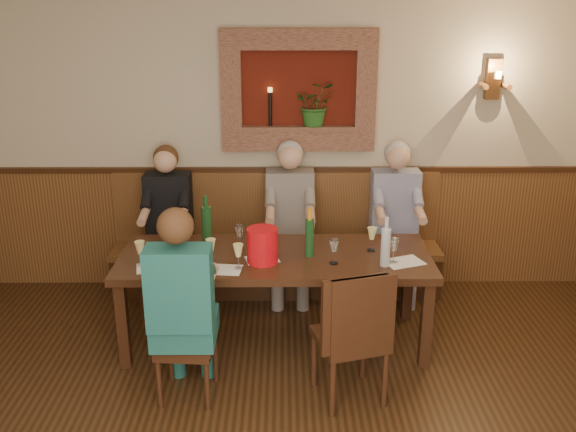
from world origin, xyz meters
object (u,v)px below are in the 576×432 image
(dining_table, at_px, (275,264))
(bench, at_px, (277,258))
(person_bench_left, at_px, (169,237))
(wine_bottle_green_b, at_px, (207,226))
(wine_bottle_green_a, at_px, (310,237))
(water_bottle, at_px, (386,246))
(person_bench_right, at_px, (395,235))
(chair_near_left, at_px, (187,364))
(person_bench_mid, at_px, (290,235))
(spittoon_bucket, at_px, (262,245))
(chair_near_right, at_px, (350,361))
(person_chair_front, at_px, (184,322))

(dining_table, xyz_separation_m, bench, (0.00, 0.94, -0.35))
(person_bench_left, height_order, wine_bottle_green_b, person_bench_left)
(wine_bottle_green_a, height_order, water_bottle, wine_bottle_green_a)
(dining_table, xyz_separation_m, person_bench_left, (-0.97, 0.84, -0.10))
(person_bench_right, bearing_deg, chair_near_left, -136.49)
(bench, height_order, wine_bottle_green_a, wine_bottle_green_a)
(person_bench_left, height_order, person_bench_right, person_bench_right)
(wine_bottle_green_a, bearing_deg, person_bench_right, 46.77)
(wine_bottle_green_b, bearing_deg, dining_table, -17.82)
(person_bench_mid, xyz_separation_m, spittoon_bucket, (-0.21, -0.97, 0.29))
(chair_near_left, height_order, wine_bottle_green_b, wine_bottle_green_b)
(spittoon_bucket, bearing_deg, person_bench_right, 39.97)
(person_bench_left, relative_size, wine_bottle_green_b, 3.32)
(chair_near_left, xyz_separation_m, water_bottle, (1.41, 0.54, 0.65))
(person_bench_left, distance_m, water_bottle, 2.10)
(dining_table, distance_m, water_bottle, 0.87)
(wine_bottle_green_a, bearing_deg, water_bottle, -18.89)
(person_bench_left, bearing_deg, chair_near_right, -47.17)
(person_chair_front, bearing_deg, person_bench_left, 103.04)
(bench, bearing_deg, wine_bottle_green_b, -125.05)
(chair_near_right, distance_m, wine_bottle_green_a, 1.00)
(person_chair_front, bearing_deg, chair_near_right, 0.36)
(chair_near_left, bearing_deg, dining_table, 55.40)
(bench, height_order, wine_bottle_green_b, wine_bottle_green_b)
(person_bench_left, xyz_separation_m, wine_bottle_green_a, (1.24, -0.86, 0.33))
(chair_near_left, distance_m, person_chair_front, 0.34)
(dining_table, bearing_deg, chair_near_right, -56.02)
(chair_near_left, xyz_separation_m, person_chair_front, (0.00, -0.03, 0.34))
(bench, height_order, water_bottle, water_bottle)
(person_bench_mid, distance_m, wine_bottle_green_b, 0.99)
(wine_bottle_green_a, bearing_deg, wine_bottle_green_b, 166.32)
(chair_near_right, relative_size, spittoon_bucket, 3.72)
(wine_bottle_green_a, relative_size, wine_bottle_green_b, 0.91)
(chair_near_left, height_order, water_bottle, water_bottle)
(chair_near_left, height_order, wine_bottle_green_a, wine_bottle_green_a)
(person_bench_right, bearing_deg, water_bottle, -103.71)
(wine_bottle_green_a, distance_m, water_bottle, 0.58)
(person_bench_mid, relative_size, water_bottle, 3.82)
(person_bench_mid, height_order, person_chair_front, person_bench_mid)
(chair_near_right, height_order, person_bench_right, person_bench_right)
(chair_near_right, relative_size, wine_bottle_green_a, 2.57)
(chair_near_left, relative_size, water_bottle, 2.27)
(bench, bearing_deg, person_bench_left, -173.84)
(person_bench_left, bearing_deg, water_bottle, -30.41)
(dining_table, relative_size, person_chair_front, 1.68)
(person_bench_mid, relative_size, wine_bottle_green_a, 3.75)
(chair_near_left, xyz_separation_m, person_bench_left, (-0.37, 1.59, 0.33))
(dining_table, relative_size, person_bench_mid, 1.66)
(bench, height_order, person_bench_mid, person_bench_mid)
(chair_near_left, bearing_deg, spittoon_bucket, 54.37)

